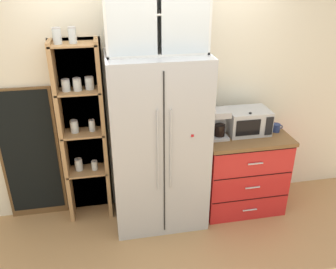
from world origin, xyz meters
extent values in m
plane|color=tan|center=(0.00, 0.00, 0.00)|extent=(10.71, 10.71, 0.00)
cube|color=silver|center=(0.00, 0.40, 1.27)|extent=(5.01, 0.10, 2.55)
cube|color=#B7BABF|center=(0.00, 0.02, 0.91)|extent=(0.95, 0.65, 1.82)
cube|color=black|center=(0.00, -0.30, 0.91)|extent=(0.01, 0.01, 1.67)
cylinder|color=#B7BABF|center=(-0.06, -0.32, 1.00)|extent=(0.02, 0.02, 0.82)
cylinder|color=#B7BABF|center=(0.06, -0.32, 1.00)|extent=(0.02, 0.02, 0.82)
cube|color=red|center=(0.26, -0.30, 1.13)|extent=(0.02, 0.01, 0.02)
cube|color=brown|center=(-0.74, 0.37, 0.97)|extent=(0.49, 0.04, 1.93)
cube|color=tan|center=(-0.95, 0.22, 0.97)|extent=(0.04, 0.26, 1.93)
cube|color=tan|center=(-0.53, 0.22, 0.97)|extent=(0.04, 0.26, 1.93)
cube|color=tan|center=(-0.74, 0.22, 0.56)|extent=(0.43, 0.26, 0.02)
cylinder|color=silver|center=(-0.82, 0.24, 0.63)|extent=(0.08, 0.08, 0.12)
cylinder|color=#B77A38|center=(-0.82, 0.24, 0.61)|extent=(0.07, 0.07, 0.08)
cylinder|color=#B2B2B7|center=(-0.82, 0.24, 0.69)|extent=(0.07, 0.07, 0.01)
cylinder|color=silver|center=(-0.66, 0.22, 0.61)|extent=(0.06, 0.06, 0.09)
cylinder|color=brown|center=(-0.66, 0.22, 0.60)|extent=(0.06, 0.06, 0.06)
cylinder|color=#B2B2B7|center=(-0.66, 0.22, 0.67)|extent=(0.06, 0.06, 0.01)
cube|color=tan|center=(-0.74, 0.22, 1.00)|extent=(0.43, 0.26, 0.02)
cylinder|color=silver|center=(-0.82, 0.23, 1.07)|extent=(0.08, 0.08, 0.12)
cylinder|color=#CCB78C|center=(-0.82, 0.23, 1.05)|extent=(0.07, 0.07, 0.08)
cylinder|color=#B2B2B7|center=(-0.82, 0.23, 1.14)|extent=(0.08, 0.08, 0.01)
cylinder|color=silver|center=(-0.64, 0.24, 1.07)|extent=(0.07, 0.07, 0.11)
cylinder|color=#2D2D2D|center=(-0.64, 0.24, 1.05)|extent=(0.06, 0.06, 0.07)
cylinder|color=#B2B2B7|center=(-0.64, 0.24, 1.13)|extent=(0.06, 0.06, 0.01)
cube|color=tan|center=(-0.74, 0.22, 1.45)|extent=(0.43, 0.26, 0.02)
cylinder|color=silver|center=(-0.85, 0.22, 1.51)|extent=(0.08, 0.08, 0.10)
cylinder|color=white|center=(-0.85, 0.22, 1.49)|extent=(0.07, 0.07, 0.07)
cylinder|color=#B2B2B7|center=(-0.85, 0.22, 1.57)|extent=(0.08, 0.08, 0.01)
cylinder|color=silver|center=(-0.74, 0.21, 1.51)|extent=(0.08, 0.08, 0.11)
cylinder|color=beige|center=(-0.74, 0.21, 1.50)|extent=(0.07, 0.07, 0.07)
cylinder|color=#B2B2B7|center=(-0.74, 0.21, 1.57)|extent=(0.08, 0.08, 0.01)
cylinder|color=silver|center=(-0.63, 0.23, 1.51)|extent=(0.08, 0.08, 0.11)
cylinder|color=white|center=(-0.63, 0.23, 1.50)|extent=(0.07, 0.07, 0.08)
cylinder|color=#B2B2B7|center=(-0.63, 0.23, 1.57)|extent=(0.08, 0.08, 0.01)
cube|color=tan|center=(-0.74, 0.22, 1.89)|extent=(0.43, 0.26, 0.02)
cylinder|color=silver|center=(-0.87, 0.21, 1.97)|extent=(0.08, 0.08, 0.13)
cylinder|color=#E0C67F|center=(-0.87, 0.21, 1.95)|extent=(0.07, 0.07, 0.09)
cylinder|color=#B2B2B7|center=(-0.87, 0.21, 2.04)|extent=(0.07, 0.07, 0.01)
cylinder|color=silver|center=(-0.73, 0.21, 1.97)|extent=(0.07, 0.07, 0.13)
cylinder|color=#382316|center=(-0.73, 0.21, 1.95)|extent=(0.06, 0.06, 0.09)
cylinder|color=#B2B2B7|center=(-0.73, 0.21, 2.04)|extent=(0.07, 0.07, 0.01)
cube|color=red|center=(0.95, 0.06, 0.44)|extent=(0.88, 0.59, 0.87)
cube|color=brown|center=(0.95, 0.06, 0.89)|extent=(0.91, 0.62, 0.04)
cube|color=black|center=(0.95, -0.24, 0.28)|extent=(0.86, 0.00, 0.01)
cube|color=silver|center=(0.95, -0.25, 0.15)|extent=(0.16, 0.01, 0.01)
cube|color=black|center=(0.95, -0.24, 0.57)|extent=(0.86, 0.00, 0.01)
cube|color=silver|center=(0.95, -0.25, 0.44)|extent=(0.16, 0.01, 0.01)
cube|color=black|center=(0.95, -0.24, 0.86)|extent=(0.86, 0.00, 0.01)
cube|color=silver|center=(0.95, -0.25, 0.73)|extent=(0.16, 0.01, 0.01)
cube|color=#B7BABF|center=(0.98, 0.11, 1.04)|extent=(0.44, 0.32, 0.26)
cube|color=black|center=(0.92, -0.06, 1.04)|extent=(0.26, 0.01, 0.17)
cube|color=black|center=(1.15, -0.06, 1.04)|extent=(0.08, 0.01, 0.20)
cube|color=#B7B7BC|center=(0.64, 0.04, 0.93)|extent=(0.17, 0.20, 0.03)
cube|color=#B7B7BC|center=(0.64, 0.11, 1.06)|extent=(0.17, 0.06, 0.30)
cube|color=#B7B7BC|center=(0.64, 0.04, 1.19)|extent=(0.17, 0.20, 0.06)
cylinder|color=black|center=(0.64, 0.03, 1.00)|extent=(0.11, 0.11, 0.12)
cylinder|color=navy|center=(1.30, 0.06, 0.95)|extent=(0.09, 0.09, 0.09)
torus|color=navy|center=(1.35, 0.06, 0.96)|extent=(0.05, 0.01, 0.05)
cylinder|color=brown|center=(0.95, 0.00, 1.01)|extent=(0.07, 0.07, 0.19)
cone|color=brown|center=(0.95, 0.00, 1.11)|extent=(0.07, 0.07, 0.04)
cylinder|color=brown|center=(0.95, 0.00, 1.14)|extent=(0.03, 0.03, 0.07)
cylinder|color=black|center=(0.95, 0.00, 1.18)|extent=(0.03, 0.03, 0.01)
cube|color=silver|center=(0.00, 0.19, 2.17)|extent=(0.91, 0.02, 0.70)
cube|color=silver|center=(0.00, 0.04, 1.83)|extent=(0.91, 0.32, 0.02)
cube|color=silver|center=(-0.44, 0.04, 2.17)|extent=(0.02, 0.32, 0.70)
cube|color=silver|center=(0.44, 0.04, 2.17)|extent=(0.02, 0.32, 0.70)
cube|color=silver|center=(0.00, 0.04, 2.17)|extent=(0.88, 0.30, 0.02)
cube|color=silver|center=(-0.23, -0.11, 2.17)|extent=(0.42, 0.01, 0.66)
cube|color=silver|center=(0.23, -0.11, 2.17)|extent=(0.42, 0.01, 0.66)
cylinder|color=silver|center=(-0.32, 0.04, 1.84)|extent=(0.05, 0.05, 0.00)
cylinder|color=silver|center=(-0.32, 0.04, 1.87)|extent=(0.01, 0.01, 0.07)
cone|color=silver|center=(-0.32, 0.04, 1.93)|extent=(0.06, 0.06, 0.05)
cylinder|color=silver|center=(0.32, 0.04, 1.84)|extent=(0.05, 0.05, 0.00)
cylinder|color=silver|center=(0.32, 0.04, 1.87)|extent=(0.01, 0.01, 0.07)
cone|color=silver|center=(0.32, 0.04, 1.93)|extent=(0.06, 0.06, 0.05)
cylinder|color=white|center=(-0.27, 0.04, 2.21)|extent=(0.06, 0.06, 0.07)
cylinder|color=white|center=(0.27, 0.04, 2.21)|extent=(0.06, 0.06, 0.07)
cube|color=brown|center=(-1.31, 0.33, 0.74)|extent=(0.60, 0.04, 1.48)
cube|color=black|center=(-1.31, 0.31, 0.77)|extent=(0.54, 0.01, 1.38)
camera|label=1|loc=(-0.51, -3.13, 2.55)|focal=37.92mm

